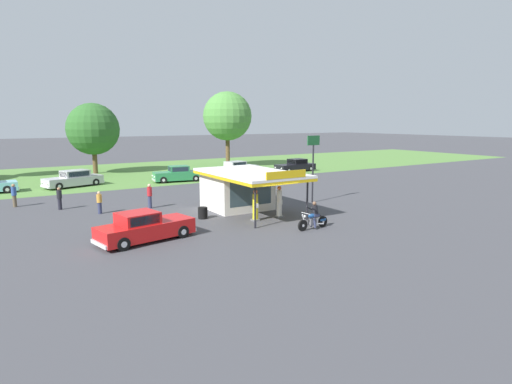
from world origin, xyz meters
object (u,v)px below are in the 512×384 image
gas_pump_nearside (255,207)px  parked_car_back_row_centre_right (296,166)px  featured_classic_sedan (145,228)px  parked_car_back_row_far_right (178,174)px  parked_car_back_row_left (74,179)px  bystander_strolling_foreground (59,198)px  parked_car_back_row_right (238,169)px  roadside_pole_sign (313,157)px  spare_tire_stack (203,213)px  bystander_admiring_sedan (99,202)px  gas_pump_offside (279,203)px  bystander_standing_back_lot (150,195)px  motorcycle_with_rider (314,218)px  bystander_chatting_near_pumps (14,195)px

gas_pump_nearside → parked_car_back_row_centre_right: size_ratio=0.36×
featured_classic_sedan → parked_car_back_row_far_right: parked_car_back_row_far_right is taller
parked_car_back_row_left → bystander_strolling_foreground: bystander_strolling_foreground is taller
parked_car_back_row_right → parked_car_back_row_centre_right: (7.69, -0.66, -0.05)m
roadside_pole_sign → spare_tire_stack: size_ratio=6.93×
bystander_admiring_sedan → bystander_strolling_foreground: bystander_strolling_foreground is taller
bystander_admiring_sedan → gas_pump_offside: bearing=-37.2°
bystander_standing_back_lot → bystander_admiring_sedan: bystander_standing_back_lot is taller
gas_pump_nearside → bystander_strolling_foreground: size_ratio=1.24×
gas_pump_offside → parked_car_back_row_right: (8.30, 19.87, -0.19)m
parked_car_back_row_left → gas_pump_nearside: bearing=-70.9°
motorcycle_with_rider → parked_car_back_row_far_right: 22.11m
bystander_standing_back_lot → bystander_chatting_near_pumps: (-8.01, 5.56, -0.05)m
roadside_pole_sign → gas_pump_nearside: bearing=-158.1°
gas_pump_offside → featured_classic_sedan: size_ratio=0.38×
parked_car_back_row_left → spare_tire_stack: (4.63, -18.26, -0.34)m
parked_car_back_row_far_right → bystander_standing_back_lot: bystander_standing_back_lot is taller
featured_classic_sedan → parked_car_back_row_right: bearing=50.2°
spare_tire_stack → bystander_standing_back_lot: bearing=110.2°
gas_pump_nearside → parked_car_back_row_far_right: bearing=82.6°
motorcycle_with_rider → bystander_standing_back_lot: bystander_standing_back_lot is taller
parked_car_back_row_centre_right → bystander_admiring_sedan: parked_car_back_row_centre_right is taller
gas_pump_nearside → parked_car_back_row_right: size_ratio=0.37×
parked_car_back_row_right → roadside_pole_sign: roadside_pole_sign is taller
parked_car_back_row_far_right → bystander_admiring_sedan: (-10.07, -11.50, 0.06)m
gas_pump_nearside → spare_tire_stack: 3.39m
bystander_standing_back_lot → bystander_chatting_near_pumps: bystander_standing_back_lot is taller
parked_car_back_row_far_right → bystander_admiring_sedan: parked_car_back_row_far_right is taller
parked_car_back_row_left → bystander_strolling_foreground: (-2.57, -10.54, 0.11)m
parked_car_back_row_far_right → bystander_admiring_sedan: size_ratio=3.46×
spare_tire_stack → parked_car_back_row_right: bearing=54.5°
parked_car_back_row_centre_right → bystander_admiring_sedan: (-25.41, -12.06, 0.10)m
featured_classic_sedan → bystander_strolling_foreground: bearing=103.4°
gas_pump_nearside → featured_classic_sedan: 7.17m
parked_car_back_row_left → bystander_admiring_sedan: size_ratio=3.73×
parked_car_back_row_left → bystander_standing_back_lot: (2.84, -13.40, 0.21)m
featured_classic_sedan → parked_car_back_row_far_right: size_ratio=1.02×
gas_pump_nearside → bystander_strolling_foreground: gas_pump_nearside is taller
parked_car_back_row_left → bystander_strolling_foreground: size_ratio=3.58×
parked_car_back_row_right → motorcycle_with_rider: bearing=-109.7°
featured_classic_sedan → spare_tire_stack: featured_classic_sedan is taller
parked_car_back_row_centre_right → roadside_pole_sign: bearing=-123.8°
gas_pump_offside → bystander_strolling_foreground: size_ratio=1.29×
featured_classic_sedan → parked_car_back_row_far_right: (9.55, 19.42, 0.02)m
bystander_standing_back_lot → bystander_admiring_sedan: 3.37m
parked_car_back_row_right → parked_car_back_row_left: 17.21m
gas_pump_offside → spare_tire_stack: (-4.27, 2.24, -0.56)m
featured_classic_sedan → motorcycle_with_rider: bearing=-16.8°
parked_car_back_row_far_right → bystander_strolling_foreground: bearing=-144.4°
gas_pump_nearside → parked_car_back_row_right: 22.28m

